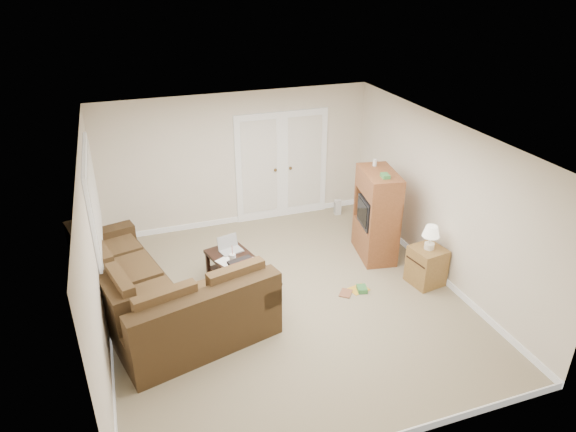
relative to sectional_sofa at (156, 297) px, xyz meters
name	(u,v)px	position (x,y,z in m)	size (l,w,h in m)	color
floor	(286,300)	(1.85, -0.16, -0.37)	(5.50, 5.50, 0.00)	gray
ceiling	(286,138)	(1.85, -0.16, 2.13)	(5.00, 5.50, 0.02)	white
wall_left	(95,255)	(-0.65, -0.16, 0.88)	(0.02, 5.50, 2.50)	silver
wall_right	(441,201)	(4.35, -0.16, 0.88)	(0.02, 5.50, 2.50)	silver
wall_back	(238,160)	(1.85, 2.59, 0.88)	(5.00, 0.02, 2.50)	silver
wall_front	(382,354)	(1.85, -2.91, 0.88)	(5.00, 0.02, 2.50)	silver
baseboards	(286,297)	(1.85, -0.16, -0.32)	(5.00, 5.50, 0.10)	silver
french_doors	(282,166)	(2.70, 2.56, 0.66)	(1.80, 0.05, 2.13)	silver
window_left	(94,201)	(-0.62, 0.84, 1.18)	(0.05, 1.92, 1.42)	silver
sectional_sofa	(156,297)	(0.00, 0.00, 0.00)	(2.74, 3.22, 0.95)	#3D2B17
coffee_table	(238,272)	(1.26, 0.42, -0.11)	(0.86, 1.27, 0.79)	black
tv_armoire	(376,214)	(3.70, 0.62, 0.39)	(0.67, 1.02, 1.62)	brown
side_cabinet	(427,263)	(4.05, -0.43, -0.01)	(0.54, 0.54, 0.99)	olive
space_heater	(338,207)	(3.75, 2.26, -0.22)	(0.12, 0.10, 0.30)	silver
floor_magazine	(359,289)	(2.99, -0.27, -0.37)	(0.29, 0.22, 0.01)	gold
floor_greenbox	(362,289)	(3.01, -0.32, -0.33)	(0.14, 0.18, 0.07)	#3A803E
floor_book	(340,292)	(2.69, -0.25, -0.36)	(0.17, 0.23, 0.02)	brown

